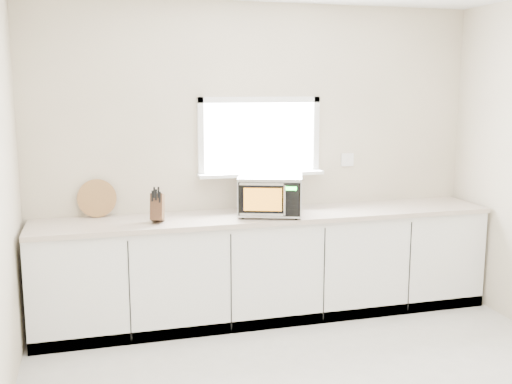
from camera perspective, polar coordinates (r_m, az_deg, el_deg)
name	(u,v)px	position (r m, az deg, el deg)	size (l,w,h in m)	color
back_wall	(259,158)	(5.32, 0.28, 3.28)	(4.00, 0.17, 2.70)	beige
cabinets	(268,267)	(5.23, 1.16, -7.20)	(3.92, 0.60, 0.88)	white
countertop	(269,216)	(5.10, 1.21, -2.28)	(3.92, 0.64, 0.04)	beige
microwave	(270,195)	(5.00, 1.39, -0.26)	(0.62, 0.55, 0.34)	black
knife_block	(157,207)	(4.81, -9.38, -1.40)	(0.14, 0.22, 0.29)	#442D18
cutting_board	(97,198)	(5.11, -14.91, -0.58)	(0.32, 0.32, 0.02)	#9B6C3C
coffee_grinder	(287,197)	(5.28, 2.98, -0.44)	(0.16, 0.16, 0.22)	#BABDC2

